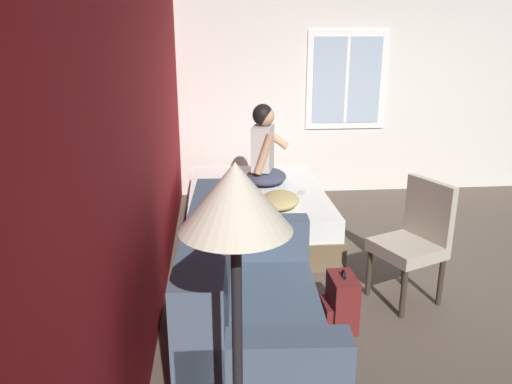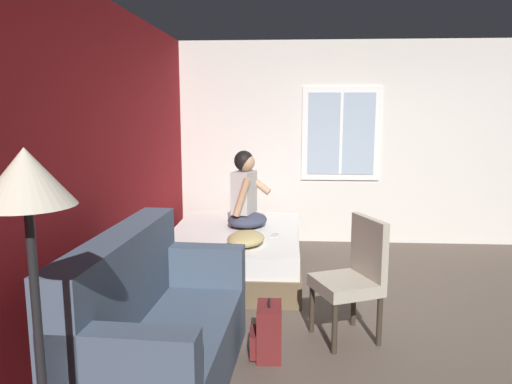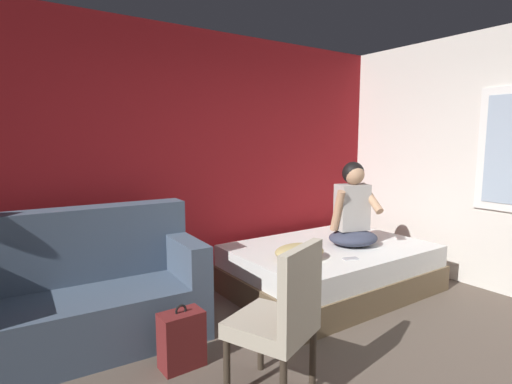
# 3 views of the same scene
# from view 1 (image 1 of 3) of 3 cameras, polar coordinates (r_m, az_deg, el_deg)

# --- Properties ---
(ground_plane) EXTENTS (40.00, 40.00, 0.00)m
(ground_plane) POSITION_cam_1_polar(r_m,az_deg,el_deg) (4.96, 21.19, -8.19)
(ground_plane) COLOR brown
(wall_back_accent) EXTENTS (9.87, 0.16, 2.70)m
(wall_back_accent) POSITION_cam_1_polar(r_m,az_deg,el_deg) (4.07, -12.22, 7.18)
(wall_back_accent) COLOR maroon
(wall_back_accent) RESTS_ON ground
(wall_side_with_window) EXTENTS (0.19, 6.52, 2.70)m
(wall_side_with_window) POSITION_cam_1_polar(r_m,az_deg,el_deg) (6.86, 13.30, 11.28)
(wall_side_with_window) COLOR silver
(wall_side_with_window) RESTS_ON ground
(bed) EXTENTS (2.06, 1.45, 0.48)m
(bed) POSITION_cam_1_polar(r_m,az_deg,el_deg) (5.38, 0.05, -2.17)
(bed) COLOR brown
(bed) RESTS_ON ground
(couch) EXTENTS (1.74, 0.91, 1.04)m
(couch) POSITION_cam_1_polar(r_m,az_deg,el_deg) (3.18, -1.17, -14.09)
(couch) COLOR #47566B
(couch) RESTS_ON ground
(side_chair) EXTENTS (0.60, 0.60, 0.98)m
(side_chair) POSITION_cam_1_polar(r_m,az_deg,el_deg) (4.14, 17.67, -4.95)
(side_chair) COLOR #382D23
(side_chair) RESTS_ON ground
(person_seated) EXTENTS (0.62, 0.57, 0.88)m
(person_seated) POSITION_cam_1_polar(r_m,az_deg,el_deg) (5.41, 0.98, 4.58)
(person_seated) COLOR #383D51
(person_seated) RESTS_ON bed
(backpack) EXTENTS (0.30, 0.24, 0.46)m
(backpack) POSITION_cam_1_polar(r_m,az_deg,el_deg) (3.77, 9.66, -12.37)
(backpack) COLOR maroon
(backpack) RESTS_ON ground
(throw_pillow) EXTENTS (0.54, 0.44, 0.14)m
(throw_pillow) POSITION_cam_1_polar(r_m,az_deg,el_deg) (4.75, 2.77, -0.92)
(throw_pillow) COLOR tan
(throw_pillow) RESTS_ON bed
(cell_phone) EXTENTS (0.16, 0.11, 0.01)m
(cell_phone) POSITION_cam_1_polar(r_m,az_deg,el_deg) (5.18, 5.17, -0.14)
(cell_phone) COLOR #B7B7BC
(cell_phone) RESTS_ON bed
(floor_lamp) EXTENTS (0.36, 0.36, 1.70)m
(floor_lamp) POSITION_cam_1_polar(r_m,az_deg,el_deg) (1.58, -2.30, -6.09)
(floor_lamp) COLOR black
(floor_lamp) RESTS_ON ground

